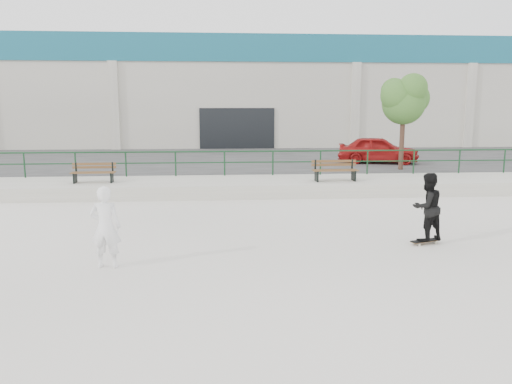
{
  "coord_description": "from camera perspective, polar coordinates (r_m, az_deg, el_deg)",
  "views": [
    {
      "loc": [
        -1.21,
        -9.65,
        3.36
      ],
      "look_at": [
        -0.35,
        2.0,
        1.33
      ],
      "focal_mm": 35.0,
      "sensor_mm": 36.0,
      "label": 1
    }
  ],
  "objects": [
    {
      "name": "commercial_building",
      "position": [
        41.68,
        -2.61,
        11.51
      ],
      "size": [
        44.2,
        16.33,
        8.0
      ],
      "color": "beige",
      "rests_on": "ground"
    },
    {
      "name": "red_car",
      "position": [
        25.84,
        13.78,
        4.73
      ],
      "size": [
        4.25,
        2.59,
        1.35
      ],
      "primitive_type": "imported",
      "rotation": [
        0.0,
        0.0,
        1.3
      ],
      "color": "maroon",
      "rests_on": "parking_strip"
    },
    {
      "name": "bench_left",
      "position": [
        19.7,
        -18.06,
        2.11
      ],
      "size": [
        1.63,
        0.52,
        0.75
      ],
      "rotation": [
        0.0,
        0.0,
        0.03
      ],
      "color": "brown",
      "rests_on": "ledge"
    },
    {
      "name": "seated_skater",
      "position": [
        10.83,
        -16.82,
        -3.86
      ],
      "size": [
        0.66,
        0.46,
        1.73
      ],
      "primitive_type": "imported",
      "rotation": [
        0.0,
        0.0,
        3.07
      ],
      "color": "white",
      "rests_on": "ground"
    },
    {
      "name": "standing_skater",
      "position": [
        12.8,
        18.97,
        -1.62
      ],
      "size": [
        0.97,
        0.86,
        1.67
      ],
      "primitive_type": "imported",
      "rotation": [
        0.0,
        0.0,
        3.47
      ],
      "color": "black",
      "rests_on": "skateboard"
    },
    {
      "name": "parking_strip",
      "position": [
        27.85,
        -1.71,
        3.44
      ],
      "size": [
        60.0,
        14.0,
        0.5
      ],
      "primitive_type": "cube",
      "color": "#303030",
      "rests_on": "ground"
    },
    {
      "name": "tree",
      "position": [
        23.44,
        16.61,
        10.24
      ],
      "size": [
        2.39,
        2.12,
        4.24
      ],
      "color": "#503528",
      "rests_on": "parking_strip"
    },
    {
      "name": "skateboard",
      "position": [
        12.99,
        18.76,
        -5.32
      ],
      "size": [
        0.8,
        0.45,
        0.09
      ],
      "rotation": [
        0.0,
        0.0,
        0.35
      ],
      "color": "black",
      "rests_on": "ground"
    },
    {
      "name": "ground",
      "position": [
        10.29,
        2.81,
        -9.2
      ],
      "size": [
        120.0,
        120.0,
        0.0
      ],
      "primitive_type": "plane",
      "color": "#B1AFA2",
      "rests_on": "ground"
    },
    {
      "name": "ledge",
      "position": [
        19.44,
        -0.6,
        0.65
      ],
      "size": [
        30.0,
        3.0,
        0.5
      ],
      "primitive_type": "cube",
      "color": "#ADAB9E",
      "rests_on": "ground"
    },
    {
      "name": "railing",
      "position": [
        20.6,
        -0.83,
        3.96
      ],
      "size": [
        28.0,
        0.06,
        1.03
      ],
      "color": "#163E21",
      "rests_on": "ledge"
    },
    {
      "name": "bench_right",
      "position": [
        19.38,
        9.0,
        2.44
      ],
      "size": [
        1.76,
        0.57,
        0.8
      ],
      "rotation": [
        0.0,
        0.0,
        0.03
      ],
      "color": "brown",
      "rests_on": "ledge"
    }
  ]
}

